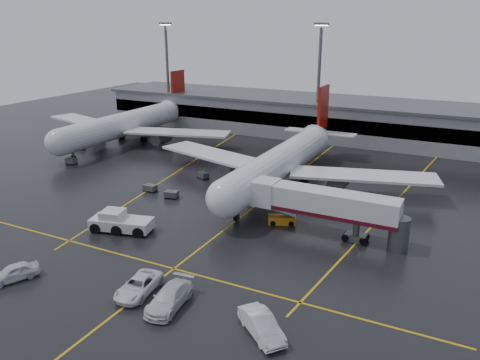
% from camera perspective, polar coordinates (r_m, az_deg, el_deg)
% --- Properties ---
extents(ground, '(220.00, 220.00, 0.00)m').
position_cam_1_polar(ground, '(70.93, 2.17, -2.84)').
color(ground, black).
rests_on(ground, ground).
extents(apron_line_centre, '(0.25, 90.00, 0.02)m').
position_cam_1_polar(apron_line_centre, '(70.93, 2.17, -2.83)').
color(apron_line_centre, gold).
rests_on(apron_line_centre, ground).
extents(apron_line_stop, '(60.00, 0.25, 0.02)m').
position_cam_1_polar(apron_line_stop, '(53.57, -7.92, -10.45)').
color(apron_line_stop, gold).
rests_on(apron_line_stop, ground).
extents(apron_line_left, '(9.99, 69.35, 0.02)m').
position_cam_1_polar(apron_line_left, '(88.50, -6.90, 1.41)').
color(apron_line_left, gold).
rests_on(apron_line_left, ground).
extents(apron_line_right, '(7.57, 69.64, 0.02)m').
position_cam_1_polar(apron_line_right, '(75.29, 18.02, -2.48)').
color(apron_line_right, gold).
rests_on(apron_line_right, ground).
extents(terminal, '(122.00, 19.00, 8.60)m').
position_cam_1_polar(terminal, '(113.53, 12.49, 7.14)').
color(terminal, gray).
rests_on(terminal, ground).
extents(light_mast_left, '(3.00, 1.20, 25.45)m').
position_cam_1_polar(light_mast_left, '(125.72, -8.67, 13.11)').
color(light_mast_left, '#595B60').
rests_on(light_mast_left, ground).
extents(light_mast_mid, '(3.00, 1.20, 25.45)m').
position_cam_1_polar(light_mast_mid, '(107.75, 9.41, 12.21)').
color(light_mast_mid, '#595B60').
rests_on(light_mast_mid, ground).
extents(main_airliner, '(48.80, 45.60, 14.10)m').
position_cam_1_polar(main_airliner, '(78.06, 5.20, 2.36)').
color(main_airliner, silver).
rests_on(main_airliner, ground).
extents(second_airliner, '(48.80, 45.60, 14.10)m').
position_cam_1_polar(second_airliner, '(109.47, -13.27, 6.62)').
color(second_airliner, silver).
rests_on(second_airliner, ground).
extents(jet_bridge, '(19.90, 3.40, 6.05)m').
position_cam_1_polar(jet_bridge, '(60.40, 10.09, -3.02)').
color(jet_bridge, silver).
rests_on(jet_bridge, ground).
extents(pushback_tractor, '(8.44, 5.10, 2.82)m').
position_cam_1_polar(pushback_tractor, '(63.52, -14.14, -4.94)').
color(pushback_tractor, silver).
rests_on(pushback_tractor, ground).
extents(belt_loader, '(3.92, 2.80, 2.29)m').
position_cam_1_polar(belt_loader, '(64.17, 5.03, -4.73)').
color(belt_loader, orange).
rests_on(belt_loader, ground).
extents(service_van_a, '(3.48, 6.30, 1.67)m').
position_cam_1_polar(service_van_a, '(49.44, -12.02, -12.25)').
color(service_van_a, white).
rests_on(service_van_a, ground).
extents(service_van_b, '(3.32, 6.70, 1.87)m').
position_cam_1_polar(service_van_b, '(46.89, -8.42, -13.71)').
color(service_van_b, silver).
rests_on(service_van_b, ground).
extents(service_van_c, '(5.78, 5.21, 1.91)m').
position_cam_1_polar(service_van_c, '(42.86, 2.59, -16.90)').
color(service_van_c, silver).
rests_on(service_van_c, ground).
extents(service_van_d, '(4.02, 5.43, 1.72)m').
position_cam_1_polar(service_van_d, '(55.90, -25.41, -9.92)').
color(service_van_d, silver).
rests_on(service_van_d, ground).
extents(baggage_cart_a, '(2.23, 1.68, 1.12)m').
position_cam_1_polar(baggage_cart_a, '(73.68, -8.19, -1.68)').
color(baggage_cart_a, '#595B60').
rests_on(baggage_cart_a, ground).
extents(baggage_cart_b, '(2.02, 1.33, 1.12)m').
position_cam_1_polar(baggage_cart_b, '(77.10, -10.68, -0.89)').
color(baggage_cart_b, '#595B60').
rests_on(baggage_cart_b, ground).
extents(baggage_cart_c, '(2.36, 2.01, 1.12)m').
position_cam_1_polar(baggage_cart_c, '(82.24, -4.44, 0.61)').
color(baggage_cart_c, '#595B60').
rests_on(baggage_cart_c, ground).
extents(baggage_cart_d, '(2.15, 1.54, 1.12)m').
position_cam_1_polar(baggage_cart_d, '(106.26, -18.63, 3.80)').
color(baggage_cart_d, '#595B60').
rests_on(baggage_cart_d, ground).
extents(baggage_cart_e, '(2.03, 1.35, 1.12)m').
position_cam_1_polar(baggage_cart_e, '(95.86, -19.50, 2.18)').
color(baggage_cart_e, '#595B60').
rests_on(baggage_cart_e, ground).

